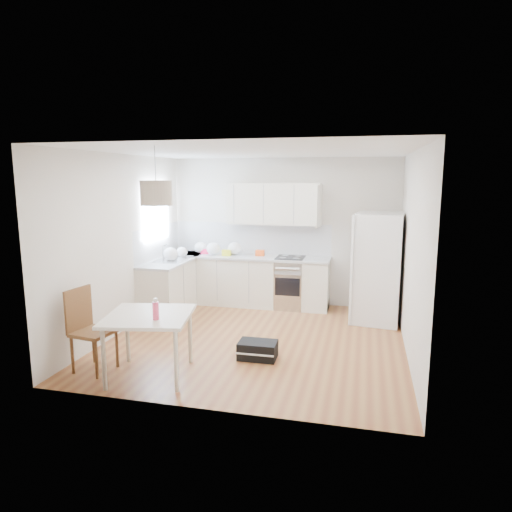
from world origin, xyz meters
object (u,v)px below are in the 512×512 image
at_px(refrigerator, 379,267).
at_px(dining_chair, 94,330).
at_px(gym_bag, 258,350).
at_px(dining_table, 149,321).

height_order(refrigerator, dining_chair, refrigerator).
relative_size(dining_chair, gym_bag, 2.07).
relative_size(dining_table, gym_bag, 2.27).
distance_m(dining_table, dining_chair, 0.75).
distance_m(refrigerator, dining_chair, 4.49).
height_order(refrigerator, gym_bag, refrigerator).
relative_size(refrigerator, gym_bag, 3.60).
bearing_deg(dining_chair, gym_bag, 32.84).
distance_m(refrigerator, dining_table, 3.93).
bearing_deg(gym_bag, refrigerator, 52.23).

